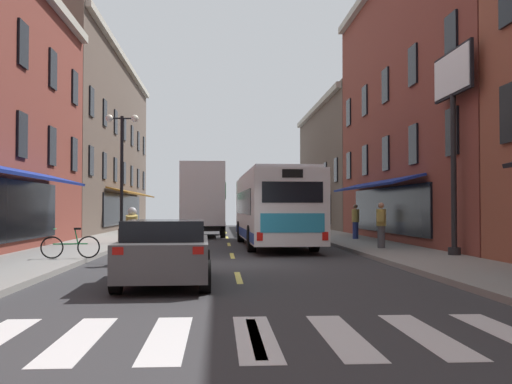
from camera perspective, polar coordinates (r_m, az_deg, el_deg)
name	(u,v)px	position (r m, az deg, el deg)	size (l,w,h in m)	color
ground_plane	(234,266)	(17.71, -2.06, -7.00)	(34.80, 80.00, 0.10)	#333335
lane_centre_dashes	(235,265)	(17.46, -2.03, -6.90)	(0.14, 73.90, 0.01)	#DBCC4C
crosswalk_near	(255,337)	(7.81, -0.07, -13.56)	(7.10, 2.80, 0.01)	silver
sidewalk_left	(29,263)	(18.51, -20.75, -6.29)	(3.00, 80.00, 0.14)	gray
sidewalk_right	(432,260)	(18.80, 16.34, -6.25)	(3.00, 80.00, 0.14)	gray
billboard_sign	(453,98)	(20.51, 18.20, 8.47)	(0.40, 3.00, 6.58)	black
transit_bus	(273,208)	(25.54, 1.64, -1.50)	(2.84, 11.25, 3.15)	silver
box_truck	(203,200)	(34.58, -5.02, -0.77)	(2.54, 6.80, 4.11)	white
sedan_near	(166,251)	(13.04, -8.57, -5.58)	(1.99, 4.28, 1.38)	#515154
sedan_mid	(207,221)	(45.04, -4.72, -2.76)	(2.08, 4.45, 1.32)	silver
motorcycle_rider	(132,240)	(17.74, -11.68, -4.50)	(0.62, 2.07, 1.66)	black
bicycle_near	(71,246)	(18.73, -17.20, -4.94)	(1.71, 0.48, 0.91)	black
pedestrian_near	(381,224)	(23.02, 11.80, -2.98)	(0.42, 0.53, 1.71)	#4C4C51
pedestrian_mid	(355,221)	(29.71, 9.43, -2.73)	(0.36, 0.36, 1.69)	navy
street_lamp_twin	(122,172)	(26.69, -12.63, 1.88)	(1.42, 0.32, 5.56)	black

